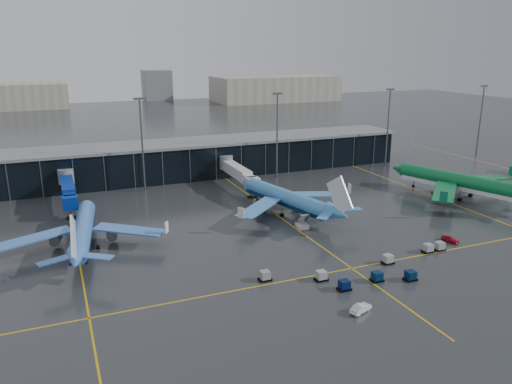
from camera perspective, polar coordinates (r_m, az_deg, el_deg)
name	(u,v)px	position (r m, az deg, el deg)	size (l,w,h in m)	color
ground	(267,247)	(99.60, 1.29, -6.29)	(600.00, 600.00, 0.00)	#282B2D
terminal_pier	(186,159)	(154.36, -7.98, 3.79)	(142.00, 17.00, 10.70)	black
jet_bridges	(68,189)	(131.57, -20.70, 0.35)	(94.00, 27.50, 7.20)	#595B60
flood_masts	(213,137)	(142.77, -4.93, 6.32)	(203.00, 0.50, 25.50)	#595B60
distant_hangars	(180,91)	(366.04, -8.74, 11.37)	(260.00, 71.00, 22.00)	#B2AD99
taxi_lines	(289,224)	(112.53, 3.80, -3.63)	(220.00, 120.00, 0.02)	gold
airliner_arkefly	(82,219)	(103.39, -19.27, -2.94)	(33.22, 37.84, 11.63)	#3C74C7
airliner_klm_near	(286,188)	(118.29, 3.43, 0.41)	(34.20, 38.96, 11.97)	#3D86C9
airliner_aer_lingus	(460,172)	(140.64, 22.28, 2.11)	(39.07, 44.49, 13.67)	#0C6933
baggage_carts	(374,267)	(91.35, 13.35, -8.38)	(38.91, 10.87, 1.70)	black
mobile_airstair	(302,224)	(110.24, 5.30, -3.67)	(2.56, 3.44, 3.45)	silver
service_van_red	(450,239)	(109.15, 21.31, -5.05)	(1.45, 3.59, 1.22)	#A60C22
service_van_white	(361,308)	(77.98, 11.88, -12.85)	(1.37, 3.94, 1.30)	silver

